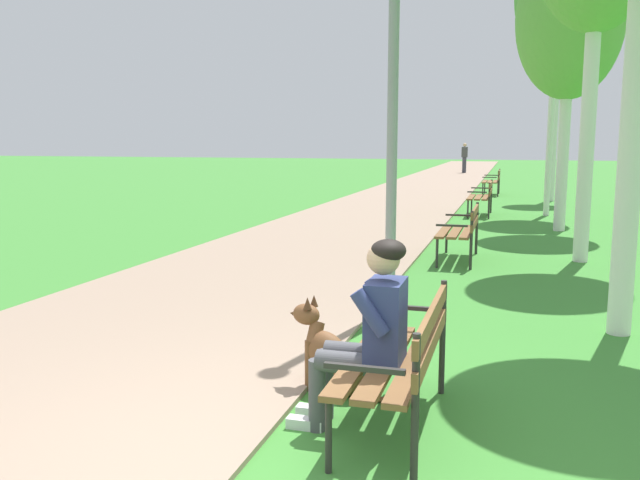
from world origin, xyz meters
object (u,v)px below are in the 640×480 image
at_px(lamp_post_near, 393,79).
at_px(pedestrian_distant, 464,158).
at_px(person_seated_on_near_bench, 369,328).
at_px(park_bench_furthest, 493,180).
at_px(park_bench_near, 403,352).
at_px(birch_tree_fourth, 570,20).
at_px(birch_tree_sixth, 558,43).
at_px(dog_brown, 333,358).
at_px(park_bench_far, 483,195).
at_px(park_bench_mid, 462,228).

bearing_deg(lamp_post_near, pedestrian_distant, 92.77).
relative_size(person_seated_on_near_bench, pedestrian_distant, 0.76).
xyz_separation_m(park_bench_furthest, person_seated_on_near_bench, (-0.14, -19.14, 0.17)).
relative_size(park_bench_near, birch_tree_fourth, 0.26).
bearing_deg(pedestrian_distant, birch_tree_sixth, -76.90).
xyz_separation_m(park_bench_furthest, pedestrian_distant, (-2.01, 14.35, 0.33)).
distance_m(person_seated_on_near_bench, birch_tree_sixth, 17.90).
height_order(dog_brown, birch_tree_fourth, birch_tree_fourth).
bearing_deg(pedestrian_distant, park_bench_near, -86.45).
relative_size(park_bench_far, person_seated_on_near_bench, 1.20).
relative_size(birch_tree_sixth, pedestrian_distant, 3.55).
xyz_separation_m(park_bench_near, birch_tree_sixth, (1.68, 17.28, 4.13)).
relative_size(person_seated_on_near_bench, birch_tree_sixth, 0.21).
relative_size(park_bench_furthest, person_seated_on_near_bench, 1.20).
height_order(park_bench_near, person_seated_on_near_bench, person_seated_on_near_bench).
xyz_separation_m(park_bench_near, person_seated_on_near_bench, (-0.21, -0.07, 0.17)).
xyz_separation_m(park_bench_near, park_bench_mid, (-0.11, 6.27, 0.00)).
bearing_deg(dog_brown, park_bench_furthest, 88.38).
bearing_deg(pedestrian_distant, birch_tree_fourth, -81.09).
xyz_separation_m(park_bench_mid, dog_brown, (-0.48, -5.78, -0.25)).
bearing_deg(person_seated_on_near_bench, park_bench_near, 19.89).
xyz_separation_m(park_bench_far, lamp_post_near, (-0.48, -9.90, 1.95)).
bearing_deg(pedestrian_distant, person_seated_on_near_bench, -86.81).
bearing_deg(park_bench_mid, birch_tree_sixth, 80.77).
relative_size(person_seated_on_near_bench, birch_tree_fourth, 0.22).
distance_m(park_bench_mid, pedestrian_distant, 27.22).
distance_m(park_bench_furthest, dog_brown, 18.58).
bearing_deg(person_seated_on_near_bench, birch_tree_fourth, 80.43).
height_order(park_bench_far, park_bench_furthest, same).
relative_size(park_bench_far, birch_tree_fourth, 0.26).
bearing_deg(park_bench_mid, park_bench_near, -89.03).
bearing_deg(park_bench_furthest, birch_tree_sixth, -45.64).
xyz_separation_m(park_bench_mid, person_seated_on_near_bench, (-0.10, -6.35, 0.17)).
xyz_separation_m(park_bench_near, birch_tree_fourth, (1.55, 10.33, 3.67)).
height_order(park_bench_far, birch_tree_sixth, birch_tree_sixth).
bearing_deg(birch_tree_fourth, pedestrian_distant, 98.91).
height_order(park_bench_near, park_bench_mid, same).
distance_m(park_bench_far, park_bench_furthest, 6.38).
distance_m(lamp_post_near, birch_tree_sixth, 14.84).
distance_m(birch_tree_sixth, pedestrian_distant, 17.00).
bearing_deg(birch_tree_sixth, park_bench_near, -95.56).
relative_size(park_bench_mid, pedestrian_distant, 0.91).
relative_size(park_bench_mid, birch_tree_fourth, 0.26).
bearing_deg(lamp_post_near, birch_tree_fourth, 74.22).
xyz_separation_m(dog_brown, lamp_post_near, (0.00, 2.29, 2.20)).
xyz_separation_m(person_seated_on_near_bench, lamp_post_near, (-0.38, 2.85, 1.78)).
relative_size(park_bench_near, birch_tree_sixth, 0.26).
xyz_separation_m(birch_tree_sixth, pedestrian_distant, (-3.75, 16.14, -3.80)).
distance_m(park_bench_far, pedestrian_distant, 20.83).
distance_m(park_bench_near, person_seated_on_near_bench, 0.28).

